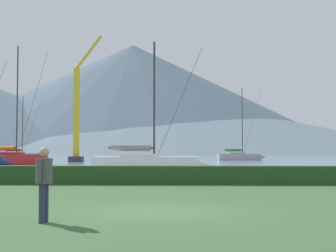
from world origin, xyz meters
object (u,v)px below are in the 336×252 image
object	(u,v)px
sailboat_slip_1	(147,163)
sailboat_slip_6	(19,156)
sailboat_slip_4	(240,156)
person_standing_walker	(44,178)
dock_crane	(77,120)
sailboat_slip_3	(12,158)

from	to	relation	value
sailboat_slip_1	sailboat_slip_6	distance (m)	63.63
sailboat_slip_4	sailboat_slip_6	bearing A→B (deg)	169.01
person_standing_walker	dock_crane	bearing A→B (deg)	108.88
sailboat_slip_3	dock_crane	world-z (taller)	dock_crane
dock_crane	sailboat_slip_6	bearing A→B (deg)	128.68
sailboat_slip_4	sailboat_slip_3	bearing A→B (deg)	-136.85
sailboat_slip_3	dock_crane	size ratio (longest dim) A/B	0.72
sailboat_slip_1	sailboat_slip_3	size ratio (longest dim) A/B	0.70
sailboat_slip_1	sailboat_slip_3	bearing A→B (deg)	130.07
sailboat_slip_6	person_standing_walker	bearing A→B (deg)	-75.21
sailboat_slip_3	sailboat_slip_1	bearing A→B (deg)	-43.07
sailboat_slip_3	sailboat_slip_4	size ratio (longest dim) A/B	1.08
sailboat_slip_3	sailboat_slip_6	bearing A→B (deg)	114.59
sailboat_slip_1	sailboat_slip_6	xyz separation A→B (m)	(-27.94, 57.17, 0.01)
dock_crane	sailboat_slip_1	bearing A→B (deg)	-71.09
sailboat_slip_1	sailboat_slip_3	world-z (taller)	sailboat_slip_3
person_standing_walker	sailboat_slip_4	bearing A→B (deg)	88.29
sailboat_slip_3	person_standing_walker	world-z (taller)	sailboat_slip_3
person_standing_walker	dock_crane	xyz separation A→B (m)	(-12.95, 64.64, 5.22)
sailboat_slip_6	person_standing_walker	world-z (taller)	sailboat_slip_6
sailboat_slip_3	sailboat_slip_6	xyz separation A→B (m)	(-10.98, 36.33, -0.06)
sailboat_slip_1	sailboat_slip_3	distance (m)	26.87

